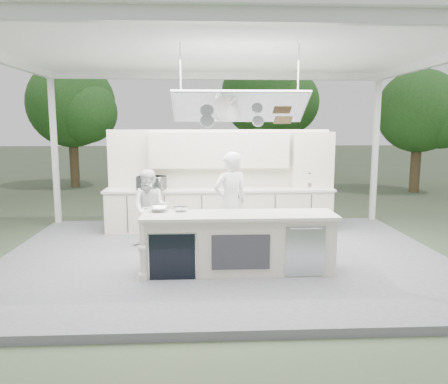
{
  "coord_description": "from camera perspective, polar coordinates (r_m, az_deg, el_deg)",
  "views": [
    {
      "loc": [
        -0.38,
        -7.72,
        2.47
      ],
      "look_at": [
        0.02,
        0.4,
        1.22
      ],
      "focal_mm": 35.0,
      "sensor_mm": 36.0,
      "label": 1
    }
  ],
  "objects": [
    {
      "name": "ground",
      "position": [
        8.11,
        -0.03,
        -8.99
      ],
      "size": [
        90.0,
        90.0,
        0.0
      ],
      "primitive_type": "plane",
      "color": "#404C34",
      "rests_on": "ground"
    },
    {
      "name": "stage_deck",
      "position": [
        8.09,
        -0.03,
        -8.59
      ],
      "size": [
        8.0,
        6.0,
        0.12
      ],
      "primitive_type": "cube",
      "color": "slate",
      "rests_on": "ground"
    },
    {
      "name": "tent",
      "position": [
        7.81,
        -0.01,
        17.87
      ],
      "size": [
        8.2,
        6.2,
        3.86
      ],
      "color": "white",
      "rests_on": "ground"
    },
    {
      "name": "demo_island",
      "position": [
        7.08,
        1.79,
        -6.62
      ],
      "size": [
        3.1,
        0.79,
        0.95
      ],
      "color": "beige",
      "rests_on": "stage_deck"
    },
    {
      "name": "back_counter",
      "position": [
        9.8,
        -0.58,
        -2.27
      ],
      "size": [
        5.08,
        0.72,
        0.95
      ],
      "color": "beige",
      "rests_on": "stage_deck"
    },
    {
      "name": "back_wall_unit",
      "position": [
        9.91,
        1.93,
        3.55
      ],
      "size": [
        5.05,
        0.48,
        2.25
      ],
      "color": "beige",
      "rests_on": "stage_deck"
    },
    {
      "name": "tree_cluster",
      "position": [
        17.51,
        -2.19,
        11.42
      ],
      "size": [
        19.55,
        9.4,
        5.85
      ],
      "color": "brown",
      "rests_on": "ground"
    },
    {
      "name": "head_chef",
      "position": [
        8.06,
        0.83,
        -1.37
      ],
      "size": [
        0.81,
        0.69,
        1.87
      ],
      "primitive_type": "imported",
      "rotation": [
        0.0,
        0.0,
        3.58
      ],
      "color": "white",
      "rests_on": "stage_deck"
    },
    {
      "name": "sous_chef",
      "position": [
        8.59,
        -9.59,
        -2.09
      ],
      "size": [
        0.81,
        0.67,
        1.51
      ],
      "primitive_type": "imported",
      "rotation": [
        0.0,
        0.0,
        -0.15
      ],
      "color": "white",
      "rests_on": "stage_deck"
    },
    {
      "name": "toaster_oven",
      "position": [
        9.56,
        -9.48,
        1.15
      ],
      "size": [
        0.64,
        0.51,
        0.31
      ],
      "primitive_type": "imported",
      "rotation": [
        0.0,
        0.0,
        -0.24
      ],
      "color": "silver",
      "rests_on": "back_counter"
    },
    {
      "name": "bowl_large",
      "position": [
        7.23,
        -8.52,
        -2.23
      ],
      "size": [
        0.34,
        0.34,
        0.07
      ],
      "primitive_type": "imported",
      "rotation": [
        0.0,
        0.0,
        -0.14
      ],
      "color": "silver",
      "rests_on": "demo_island"
    },
    {
      "name": "bowl_small",
      "position": [
        7.21,
        -5.71,
        -2.22
      ],
      "size": [
        0.24,
        0.24,
        0.07
      ],
      "primitive_type": "imported",
      "rotation": [
        0.0,
        0.0,
        -0.01
      ],
      "color": "silver",
      "rests_on": "demo_island"
    }
  ]
}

